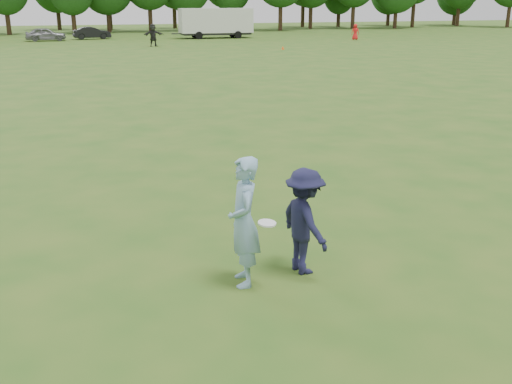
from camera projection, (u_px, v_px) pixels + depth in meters
ground at (250, 273)px, 9.61m from camera, size 200.00×200.00×0.00m
thrower at (244, 222)px, 8.97m from camera, size 0.56×0.78×2.01m
defender at (305, 221)px, 9.42m from camera, size 0.83×1.21×1.72m
player_far_c at (355, 32)px, 63.70m from camera, size 0.96×0.83×1.66m
player_far_d at (153, 35)px, 54.96m from camera, size 1.95×0.93×2.02m
car_e at (46, 34)px, 62.10m from camera, size 4.15×1.90×1.38m
car_f at (92, 33)px, 64.93m from camera, size 4.12×1.85×1.31m
field_cone at (283, 48)px, 51.89m from camera, size 0.28×0.28×0.30m
disc_in_play at (267, 223)px, 8.73m from camera, size 0.32×0.32×0.06m
cargo_trailer at (216, 22)px, 66.36m from camera, size 9.00×2.75×3.20m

